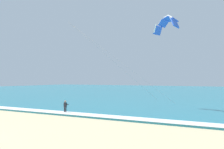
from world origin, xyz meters
name	(u,v)px	position (x,y,z in m)	size (l,w,h in m)	color
sea	(183,92)	(0.00, 73.49, 0.10)	(200.00, 120.00, 0.20)	teal
surf_foam	(78,114)	(0.00, 14.49, 0.22)	(200.00, 2.01, 0.04)	white
surfboard	(65,114)	(-2.22, 14.90, 0.03)	(0.60, 1.44, 0.09)	#239EC6
kitesurfer	(65,106)	(-2.22, 14.92, 0.94)	(0.55, 0.55, 1.69)	#232328
kite_primary	(167,23)	(8.01, 24.51, 12.25)	(12.39, 11.54, 12.05)	blue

